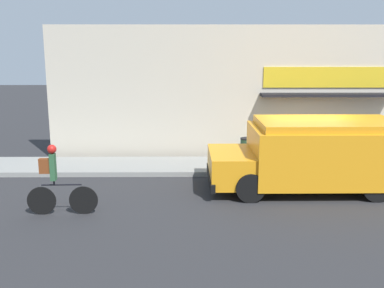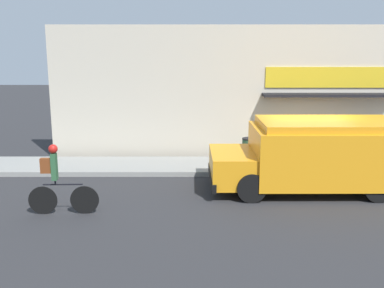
% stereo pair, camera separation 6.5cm
% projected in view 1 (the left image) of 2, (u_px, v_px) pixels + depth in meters
% --- Properties ---
extents(ground_plane, '(70.00, 70.00, 0.00)m').
position_uv_depth(ground_plane, '(303.00, 177.00, 14.09)').
color(ground_plane, '#2B2B2D').
extents(sidewalk, '(28.00, 2.05, 0.15)m').
position_uv_depth(sidewalk, '(295.00, 166.00, 15.08)').
color(sidewalk, gray).
rests_on(sidewalk, ground_plane).
extents(storefront, '(17.20, 0.82, 4.75)m').
position_uv_depth(storefront, '(290.00, 93.00, 16.01)').
color(storefront, beige).
rests_on(storefront, ground_plane).
extents(school_bus, '(5.39, 2.84, 2.00)m').
position_uv_depth(school_bus, '(314.00, 154.00, 12.62)').
color(school_bus, orange).
rests_on(school_bus, ground_plane).
extents(cyclist, '(1.70, 0.22, 1.73)m').
position_uv_depth(cyclist, '(56.00, 181.00, 10.76)').
color(cyclist, black).
rests_on(cyclist, ground_plane).
extents(trash_bin, '(0.45, 0.45, 0.82)m').
position_uv_depth(trash_bin, '(247.00, 150.00, 15.26)').
color(trash_bin, '#2D5138').
rests_on(trash_bin, sidewalk).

